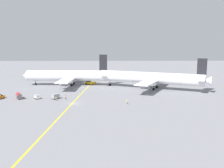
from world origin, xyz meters
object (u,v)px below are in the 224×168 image
object	(u,v)px
airliner_being_pushed	(149,78)
ground_crew_wing_walker_right	(66,97)
pushback_tug	(90,82)
gse_container_dolly_flat	(55,96)
gse_belt_loader_portside	(0,97)
airliner_at_gate_left	(68,76)
gse_fuel_bowser_stubby	(19,96)
ground_crew_ramp_agent_by_cones	(127,102)
gse_baggage_cart_near_cluster	(37,97)
ground_crew_marshaller_foreground	(56,99)

from	to	relation	value
airliner_being_pushed	ground_crew_wing_walker_right	world-z (taller)	airliner_being_pushed
pushback_tug	gse_container_dolly_flat	size ratio (longest dim) A/B	2.45
gse_belt_loader_portside	gse_container_dolly_flat	size ratio (longest dim) A/B	1.32
airliner_at_gate_left	gse_container_dolly_flat	world-z (taller)	airliner_at_gate_left
pushback_tug	gse_belt_loader_portside	world-z (taller)	gse_belt_loader_portside
gse_fuel_bowser_stubby	ground_crew_ramp_agent_by_cones	size ratio (longest dim) A/B	2.98
ground_crew_wing_walker_right	airliner_at_gate_left	bearing A→B (deg)	97.82
gse_fuel_bowser_stubby	ground_crew_ramp_agent_by_cones	bearing A→B (deg)	-13.38
gse_fuel_bowser_stubby	airliner_being_pushed	bearing A→B (deg)	21.14
pushback_tug	gse_fuel_bowser_stubby	bearing A→B (deg)	-125.73
airliner_at_gate_left	pushback_tug	distance (m)	13.60
gse_baggage_cart_near_cluster	ground_crew_ramp_agent_by_cones	size ratio (longest dim) A/B	1.79
gse_belt_loader_portside	airliner_at_gate_left	bearing A→B (deg)	57.41
ground_crew_ramp_agent_by_cones	airliner_at_gate_left	bearing A→B (deg)	123.01
airliner_at_gate_left	airliner_being_pushed	world-z (taller)	airliner_at_gate_left
gse_container_dolly_flat	ground_crew_marshaller_foreground	xyz separation A→B (m)	(1.02, -3.74, -0.27)
pushback_tug	gse_belt_loader_portside	size ratio (longest dim) A/B	1.86
gse_belt_loader_portside	ground_crew_wing_walker_right	xyz separation A→B (m)	(27.84, -1.86, 0.06)
pushback_tug	gse_baggage_cart_near_cluster	bearing A→B (deg)	-117.05
gse_container_dolly_flat	gse_baggage_cart_near_cluster	bearing A→B (deg)	178.56
ground_crew_ramp_agent_by_cones	gse_container_dolly_flat	bearing A→B (deg)	161.53
ground_crew_wing_walker_right	ground_crew_marshaller_foreground	world-z (taller)	ground_crew_marshaller_foreground
pushback_tug	ground_crew_wing_walker_right	world-z (taller)	pushback_tug
pushback_tug	airliner_at_gate_left	bearing A→B (deg)	-168.97
pushback_tug	gse_belt_loader_portside	xyz separation A→B (m)	(-35.37, -37.98, -0.38)
airliner_being_pushed	ground_crew_marshaller_foreground	world-z (taller)	airliner_being_pushed
gse_baggage_cart_near_cluster	ground_crew_marshaller_foreground	xyz separation A→B (m)	(8.89, -3.94, 0.05)
ground_crew_wing_walker_right	gse_baggage_cart_near_cluster	bearing A→B (deg)	175.35
ground_crew_wing_walker_right	ground_crew_ramp_agent_by_cones	size ratio (longest dim) A/B	0.97
airliner_being_pushed	ground_crew_ramp_agent_by_cones	world-z (taller)	airliner_being_pushed
gse_belt_loader_portside	airliner_being_pushed	bearing A→B (deg)	18.69
airliner_at_gate_left	gse_fuel_bowser_stubby	xyz separation A→B (m)	(-14.80, -35.72, -4.17)
gse_fuel_bowser_stubby	ground_crew_marshaller_foreground	distance (m)	17.16
gse_baggage_cart_near_cluster	gse_belt_loader_portside	world-z (taller)	gse_belt_loader_portside
pushback_tug	ground_crew_wing_walker_right	size ratio (longest dim) A/B	5.53
gse_baggage_cart_near_cluster	gse_belt_loader_portside	xyz separation A→B (m)	(-15.54, 0.86, -0.04)
ground_crew_wing_walker_right	gse_fuel_bowser_stubby	bearing A→B (deg)	175.24
gse_fuel_bowser_stubby	gse_baggage_cart_near_cluster	xyz separation A→B (m)	(7.64, -0.66, -0.47)
gse_fuel_bowser_stubby	pushback_tug	bearing A→B (deg)	54.27
gse_baggage_cart_near_cluster	ground_crew_ramp_agent_by_cones	bearing A→B (deg)	-15.05
gse_belt_loader_portside	ground_crew_wing_walker_right	bearing A→B (deg)	-3.83
airliner_being_pushed	gse_baggage_cart_near_cluster	xyz separation A→B (m)	(-51.76, -23.63, -4.94)
airliner_being_pushed	gse_container_dolly_flat	world-z (taller)	airliner_being_pushed
airliner_being_pushed	ground_crew_marshaller_foreground	xyz separation A→B (m)	(-42.87, -27.57, -4.90)
airliner_at_gate_left	pushback_tug	size ratio (longest dim) A/B	5.42
airliner_at_gate_left	ground_crew_ramp_agent_by_cones	distance (m)	55.53
airliner_being_pushed	gse_belt_loader_portside	world-z (taller)	airliner_being_pushed
airliner_at_gate_left	ground_crew_wing_walker_right	bearing A→B (deg)	-82.18
airliner_being_pushed	gse_fuel_bowser_stubby	size ratio (longest dim) A/B	10.91
gse_belt_loader_portside	ground_crew_marshaller_foreground	distance (m)	24.89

